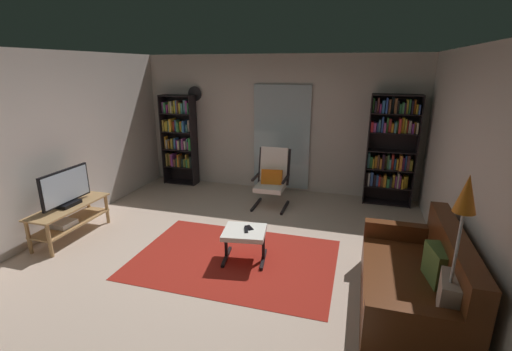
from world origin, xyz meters
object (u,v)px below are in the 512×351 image
object	(u,v)px
leather_sofa	(417,285)
television	(66,189)
tv_stand	(69,217)
wall_clock	(195,94)
bookshelf_near_tv	(179,137)
ottoman	(245,235)
tv_remote	(246,230)
bookshelf_near_sofa	(391,147)
floor_lamp_by_sofa	(462,221)
cell_phone	(249,228)
lounge_armchair	(272,176)

from	to	relation	value
leather_sofa	television	bearing A→B (deg)	174.77
tv_stand	wall_clock	world-z (taller)	wall_clock
bookshelf_near_tv	wall_clock	bearing A→B (deg)	25.97
ottoman	tv_remote	bearing A→B (deg)	-11.48
bookshelf_near_sofa	floor_lamp_by_sofa	xyz separation A→B (m)	(0.25, -3.69, 0.23)
bookshelf_near_sofa	tv_remote	xyz separation A→B (m)	(-1.80, -2.63, -0.62)
television	bookshelf_near_sofa	distance (m)	5.19
leather_sofa	ottoman	size ratio (longest dim) A/B	3.01
tv_remote	floor_lamp_by_sofa	bearing A→B (deg)	-49.97
ottoman	cell_phone	world-z (taller)	cell_phone
tv_remote	wall_clock	size ratio (longest dim) A/B	0.50
television	lounge_armchair	distance (m)	3.20
floor_lamp_by_sofa	tv_stand	bearing A→B (deg)	168.35
tv_stand	bookshelf_near_tv	size ratio (longest dim) A/B	0.66
tv_stand	tv_remote	distance (m)	2.62
floor_lamp_by_sofa	television	bearing A→B (deg)	168.08
bookshelf_near_sofa	floor_lamp_by_sofa	bearing A→B (deg)	-86.11
leather_sofa	tv_remote	world-z (taller)	leather_sofa
bookshelf_near_tv	leather_sofa	size ratio (longest dim) A/B	1.04
bookshelf_near_tv	bookshelf_near_sofa	world-z (taller)	bookshelf_near_sofa
tv_stand	cell_phone	size ratio (longest dim) A/B	8.65
tv_remote	bookshelf_near_sofa	bearing A→B (deg)	33.04
ottoman	wall_clock	xyz separation A→B (m)	(-1.95, 2.81, 1.51)
television	tv_remote	bearing A→B (deg)	1.80
bookshelf_near_tv	lounge_armchair	world-z (taller)	bookshelf_near_tv
bookshelf_near_tv	tv_remote	size ratio (longest dim) A/B	12.71
lounge_armchair	floor_lamp_by_sofa	size ratio (longest dim) A/B	0.63
bookshelf_near_sofa	leather_sofa	xyz separation A→B (m)	(0.12, -3.12, -0.73)
tv_stand	cell_phone	xyz separation A→B (m)	(2.63, 0.18, 0.10)
television	tv_remote	distance (m)	2.64
television	ottoman	bearing A→B (deg)	1.92
bookshelf_near_tv	cell_phone	world-z (taller)	bookshelf_near_tv
lounge_armchair	cell_phone	distance (m)	1.87
ottoman	lounge_armchair	bearing A→B (deg)	93.67
television	floor_lamp_by_sofa	size ratio (longest dim) A/B	0.52
bookshelf_near_tv	lounge_armchair	xyz separation A→B (m)	(2.15, -0.72, -0.44)
bookshelf_near_sofa	ottoman	size ratio (longest dim) A/B	3.30
lounge_armchair	leather_sofa	bearing A→B (deg)	-49.67
lounge_armchair	floor_lamp_by_sofa	xyz separation A→B (m)	(2.20, -3.01, 0.74)
tv_stand	leather_sofa	world-z (taller)	leather_sofa
bookshelf_near_sofa	tv_remote	world-z (taller)	bookshelf_near_sofa
bookshelf_near_tv	floor_lamp_by_sofa	distance (m)	5.73
ottoman	television	bearing A→B (deg)	-178.08
leather_sofa	cell_phone	size ratio (longest dim) A/B	12.59
ottoman	floor_lamp_by_sofa	distance (m)	2.51
television	bookshelf_near_tv	distance (m)	2.77
tv_stand	television	world-z (taller)	television
lounge_armchair	tv_remote	distance (m)	1.95
tv_stand	ottoman	size ratio (longest dim) A/B	2.06
leather_sofa	ottoman	bearing A→B (deg)	165.52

